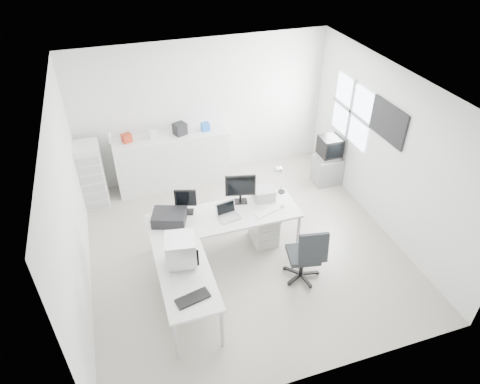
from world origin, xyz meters
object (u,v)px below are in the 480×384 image
object	(u,v)px
crt_tv	(330,148)
sideboard	(173,160)
inkjet_printer	(169,217)
laser_printer	(264,194)
lcd_monitor_large	(240,189)
side_desk	(188,295)
drawer_pedestal	(264,226)
main_desk	(225,233)
crt_monitor	(181,251)
lcd_monitor_small	(186,202)
office_chair	(303,252)
tv_cabinet	(327,170)
filing_cabinet	(92,175)
laptop	(229,212)

from	to	relation	value
crt_tv	sideboard	size ratio (longest dim) A/B	0.23
inkjet_printer	laser_printer	bearing A→B (deg)	23.37
lcd_monitor_large	sideboard	size ratio (longest dim) A/B	0.23
side_desk	laser_printer	distance (m)	2.13
drawer_pedestal	sideboard	size ratio (longest dim) A/B	0.27
main_desk	crt_monitor	distance (m)	1.35
crt_tv	sideboard	distance (m)	3.11
lcd_monitor_large	crt_tv	size ratio (longest dim) A/B	1.02
lcd_monitor_large	laser_printer	bearing A→B (deg)	8.48
crt_tv	laser_printer	bearing A→B (deg)	-148.60
drawer_pedestal	lcd_monitor_small	xyz separation A→B (m)	(-1.25, 0.20, 0.66)
lcd_monitor_small	office_chair	xyz separation A→B (m)	(1.51, -1.19, -0.45)
drawer_pedestal	tv_cabinet	size ratio (longest dim) A/B	1.05
laser_printer	sideboard	size ratio (longest dim) A/B	0.15
tv_cabinet	filing_cabinet	xyz separation A→B (m)	(-4.50, 0.73, 0.34)
drawer_pedestal	lcd_monitor_large	distance (m)	0.81
lcd_monitor_small	sideboard	distance (m)	2.02
crt_monitor	filing_cabinet	distance (m)	3.12
inkjet_printer	crt_monitor	size ratio (longest dim) A/B	1.01
laser_printer	drawer_pedestal	bearing A→B (deg)	-102.30
side_desk	crt_tv	world-z (taller)	crt_tv
inkjet_printer	tv_cabinet	xyz separation A→B (m)	(3.39, 1.21, -0.55)
tv_cabinet	sideboard	bearing A→B (deg)	162.92
lcd_monitor_small	main_desk	bearing A→B (deg)	-6.77
laser_printer	crt_tv	distance (m)	2.10
main_desk	side_desk	world-z (taller)	same
drawer_pedestal	filing_cabinet	bearing A→B (deg)	143.12
lcd_monitor_small	tv_cabinet	bearing A→B (deg)	36.67
main_desk	crt_tv	distance (m)	2.89
inkjet_printer	lcd_monitor_small	size ratio (longest dim) A/B	1.17
tv_cabinet	drawer_pedestal	bearing A→B (deg)	-145.54
side_desk	sideboard	size ratio (longest dim) A/B	0.64
side_desk	drawer_pedestal	xyz separation A→B (m)	(1.55, 1.15, -0.08)
drawer_pedestal	tv_cabinet	bearing A→B (deg)	34.46
crt_monitor	filing_cabinet	size ratio (longest dim) A/B	0.39
office_chair	sideboard	bearing A→B (deg)	124.09
office_chair	tv_cabinet	world-z (taller)	office_chair
tv_cabinet	crt_tv	bearing A→B (deg)	0.00
side_desk	lcd_monitor_large	bearing A→B (deg)	48.37
main_desk	tv_cabinet	size ratio (longest dim) A/B	4.21
laptop	crt_tv	distance (m)	2.87
lcd_monitor_small	laptop	xyz separation A→B (m)	(0.60, -0.35, -0.09)
drawer_pedestal	filing_cabinet	size ratio (longest dim) A/B	0.48
side_desk	lcd_monitor_large	xyz separation A→B (m)	(1.20, 1.35, 0.63)
lcd_monitor_large	office_chair	size ratio (longest dim) A/B	0.50
drawer_pedestal	laptop	bearing A→B (deg)	-167.01
drawer_pedestal	office_chair	world-z (taller)	office_chair
inkjet_printer	laptop	size ratio (longest dim) A/B	1.31
laptop	office_chair	size ratio (longest dim) A/B	0.37
main_desk	laptop	xyz separation A→B (m)	(0.05, -0.10, 0.50)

